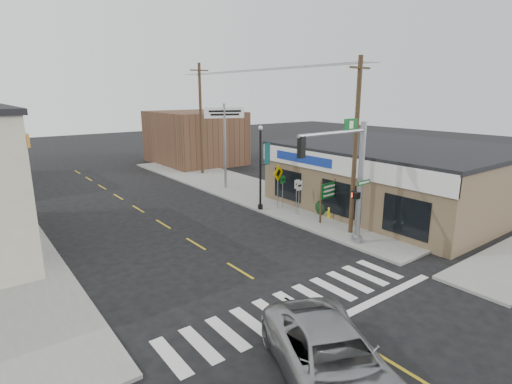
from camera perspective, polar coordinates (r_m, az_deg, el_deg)
ground at (r=15.11m, az=6.73°, el=-16.26°), size 140.00×140.00×0.00m
sidewalk_right at (r=29.74m, az=2.04°, el=-0.66°), size 6.00×38.00×0.13m
center_line at (r=21.01m, az=-8.60°, el=-7.33°), size 0.12×56.00×0.01m
crosswalk at (r=15.36m, az=5.67°, el=-15.68°), size 11.00×2.20×0.01m
thrift_store at (r=28.73m, az=19.67°, el=1.96°), size 12.00×14.00×4.00m
bldg_distant_right at (r=44.90m, az=-8.77°, el=7.73°), size 8.00×10.00×5.60m
suv at (r=11.51m, az=10.84°, el=-22.53°), size 4.62×6.22×1.57m
traffic_signal_pole at (r=19.78m, az=13.42°, el=2.81°), size 4.98×0.38×6.30m
guide_sign at (r=23.86m, az=10.34°, el=-0.32°), size 1.45×0.13×2.53m
fire_hydrant at (r=24.82m, az=10.45°, el=-2.81°), size 0.22×0.22×0.69m
ped_crossing_sign at (r=26.33m, az=3.18°, el=1.94°), size 1.12×0.08×2.90m
lamp_post at (r=25.70m, az=0.74°, el=4.38°), size 0.71×0.56×5.45m
dance_center_sign at (r=31.71m, az=-4.53°, el=9.56°), size 3.13×0.20×6.66m
bare_tree at (r=23.34m, az=15.67°, el=3.44°), size 2.15×2.15×4.31m
shrub_front at (r=24.77m, az=17.99°, el=-2.93°), size 1.43×1.43×1.07m
shrub_back at (r=25.58m, az=9.78°, el=-2.11°), size 1.21×1.21×0.90m
utility_pole_near at (r=21.58m, az=14.02°, el=6.39°), size 1.61×0.24×9.28m
utility_pole_far at (r=37.77m, az=-7.89°, el=10.39°), size 1.75×0.26×10.07m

